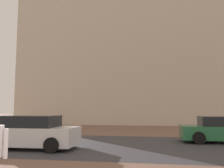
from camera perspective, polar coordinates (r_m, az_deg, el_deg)
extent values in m
plane|color=brown|center=(14.14, 1.96, -13.24)|extent=(120.00, 120.00, 0.00)
cube|color=#38383D|center=(12.31, 0.85, -14.33)|extent=(120.00, 7.71, 0.00)
cube|color=beige|center=(32.31, 2.59, 7.34)|extent=(24.44, 10.87, 18.40)
cylinder|color=beige|center=(32.10, -18.01, 10.67)|extent=(2.80, 2.80, 21.59)
cylinder|color=beige|center=(29.74, 23.17, 12.78)|extent=(2.80, 2.80, 22.18)
cylinder|color=white|center=(5.33, -24.06, -12.83)|extent=(0.09, 0.09, 0.59)
cylinder|color=black|center=(13.20, 20.06, -12.02)|extent=(0.64, 0.22, 0.64)
cylinder|color=black|center=(14.88, 18.78, -11.33)|extent=(0.64, 0.22, 0.64)
cube|color=silver|center=(11.76, -18.91, -11.61)|extent=(4.29, 1.81, 0.80)
cube|color=black|center=(11.71, -18.81, -8.41)|extent=(2.40, 1.59, 0.52)
cylinder|color=black|center=(12.05, -10.77, -12.89)|extent=(0.64, 0.22, 0.64)
cylinder|color=black|center=(10.38, -14.25, -13.97)|extent=(0.64, 0.22, 0.64)
cylinder|color=black|center=(13.27, -22.60, -11.89)|extent=(0.64, 0.22, 0.64)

